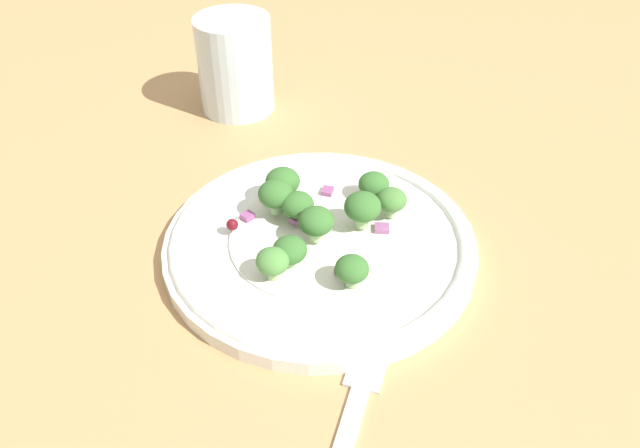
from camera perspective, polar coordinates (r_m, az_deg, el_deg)
ground_plane at (r=53.63cm, az=1.72°, el=-1.63°), size 180.00×180.00×2.00cm
plate at (r=50.81cm, az=0.00°, el=-1.60°), size 24.41×24.41×1.70cm
dressing_pool at (r=50.53cm, az=0.00°, el=-1.22°), size 14.16×14.16×0.20cm
broccoli_floret_0 at (r=52.86cm, az=-3.30°, el=3.71°), size 2.83×2.83×2.86cm
broccoli_floret_1 at (r=51.43cm, az=-3.92°, el=2.60°), size 2.80×2.80×2.83cm
broccoli_floret_2 at (r=48.65cm, az=-0.33°, el=0.19°), size 2.73×2.73×2.77cm
broccoli_floret_3 at (r=50.82cm, az=-1.99°, el=1.64°), size 2.59×2.59×2.63cm
broccoli_floret_4 at (r=50.03cm, az=3.76°, el=1.45°), size 2.89×2.89×2.93cm
broccoli_floret_5 at (r=51.57cm, az=6.31°, el=2.08°), size 2.40×2.40×2.43cm
broccoli_floret_6 at (r=46.26cm, az=-4.19°, el=-3.34°), size 2.42×2.42×2.45cm
broccoli_floret_7 at (r=53.70cm, az=4.74°, el=3.44°), size 2.57×2.57×2.60cm
broccoli_floret_8 at (r=47.21cm, az=-2.67°, el=-2.35°), size 2.54×2.54×2.58cm
broccoli_floret_9 at (r=45.56cm, az=2.82°, el=-4.02°), size 2.43×2.43×2.46cm
cranberry_0 at (r=52.53cm, az=3.89°, el=0.95°), size 0.71×0.71×0.71cm
cranberry_1 at (r=50.71cm, az=-7.72°, el=-0.06°), size 0.94×0.94×0.94cm
cranberry_2 at (r=47.15cm, az=1.68°, el=-4.09°), size 0.76×0.76×0.76cm
onion_bit_0 at (r=52.38cm, az=-6.36°, el=0.65°), size 1.13×1.05×0.55cm
onion_bit_1 at (r=51.47cm, az=-1.92°, el=0.49°), size 1.51×1.34×0.47cm
onion_bit_2 at (r=54.80cm, az=0.66°, el=2.91°), size 1.40×1.39×0.40cm
onion_bit_3 at (r=51.26cm, az=5.45°, el=-0.46°), size 1.53×1.50×0.57cm
water_glass at (r=68.38cm, az=-7.46°, el=13.70°), size 7.63×7.63×9.68cm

